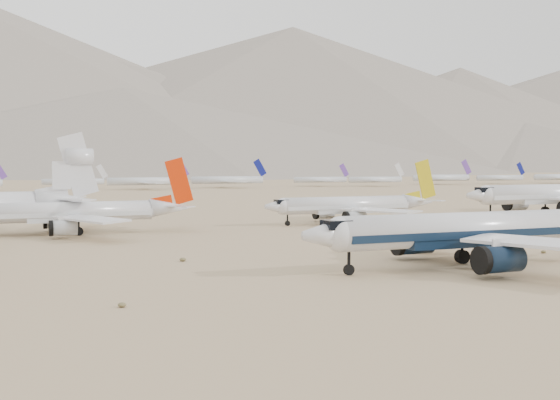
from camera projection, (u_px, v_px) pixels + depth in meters
name	position (u px, v px, depth m)	size (l,w,h in m)	color
ground	(417.00, 263.00, 99.50)	(7000.00, 7000.00, 0.00)	olive
main_airliner	(481.00, 230.00, 96.44)	(51.84, 50.63, 18.29)	silver
row2_navy_widebody	(557.00, 195.00, 191.12)	(57.10, 55.83, 20.31)	silver
row2_gold_tail	(353.00, 205.00, 165.19)	(42.84, 41.89, 15.25)	silver
row2_orange_tail	(80.00, 212.00, 140.27)	(43.43, 42.49, 15.49)	silver
distant_storage_row	(163.00, 181.00, 392.24)	(621.53, 58.84, 14.63)	silver
mountain_range	(48.00, 88.00, 1638.07)	(7354.00, 3024.00, 470.00)	slate
foothills	(327.00, 135.00, 1311.99)	(4637.50, 1395.00, 155.00)	slate
desert_scrub	(288.00, 312.00, 65.34)	(206.06, 121.67, 0.63)	brown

